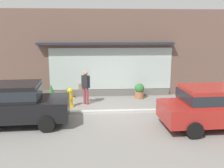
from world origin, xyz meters
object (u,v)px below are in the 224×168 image
at_px(parked_car_red, 218,105).
at_px(potted_plant_window_right, 139,91).
at_px(potted_plant_trailing_edge, 69,94).
at_px(pedestrian_with_handbag, 85,85).
at_px(fire_hydrant, 70,97).
at_px(potted_plant_by_entrance, 51,93).
at_px(parked_car_black, 13,102).
at_px(potted_plant_near_hydrant, 28,94).

bearing_deg(parked_car_red, potted_plant_window_right, 113.91).
bearing_deg(potted_plant_trailing_edge, parked_car_red, -37.71).
xyz_separation_m(pedestrian_with_handbag, potted_plant_window_right, (2.94, 0.95, -0.58)).
bearing_deg(fire_hydrant, potted_plant_window_right, 20.40).
relative_size(potted_plant_by_entrance, potted_plant_window_right, 1.09).
bearing_deg(fire_hydrant, potted_plant_by_entrance, 131.80).
bearing_deg(potted_plant_window_right, potted_plant_trailing_edge, 177.82).
distance_m(pedestrian_with_handbag, parked_car_black, 3.92).
relative_size(fire_hydrant, potted_plant_near_hydrant, 1.45).
relative_size(pedestrian_with_handbag, potted_plant_near_hydrant, 2.61).
xyz_separation_m(parked_car_red, potted_plant_by_entrance, (-7.02, 4.45, -0.47)).
height_order(fire_hydrant, pedestrian_with_handbag, pedestrian_with_handbag).
bearing_deg(fire_hydrant, potted_plant_near_hydrant, 150.14).
distance_m(parked_car_red, potted_plant_near_hydrant, 9.49).
relative_size(fire_hydrant, parked_car_black, 0.23).
bearing_deg(pedestrian_with_handbag, potted_plant_near_hydrant, 15.02).
height_order(pedestrian_with_handbag, potted_plant_near_hydrant, pedestrian_with_handbag).
relative_size(parked_car_black, potted_plant_trailing_edge, 6.93).
height_order(parked_car_red, potted_plant_window_right, parked_car_red).
xyz_separation_m(fire_hydrant, potted_plant_trailing_edge, (-0.22, 1.52, -0.18)).
bearing_deg(pedestrian_with_handbag, potted_plant_trailing_edge, -16.96).
height_order(parked_car_black, parked_car_red, parked_car_black).
relative_size(fire_hydrant, pedestrian_with_handbag, 0.55).
distance_m(parked_car_red, potted_plant_trailing_edge, 7.78).
bearing_deg(parked_car_black, potted_plant_near_hydrant, 92.85).
height_order(pedestrian_with_handbag, potted_plant_by_entrance, pedestrian_with_handbag).
bearing_deg(parked_car_black, potted_plant_trailing_edge, 62.54).
relative_size(parked_car_black, potted_plant_window_right, 5.07).
xyz_separation_m(fire_hydrant, potted_plant_by_entrance, (-1.10, 1.23, -0.05)).
height_order(fire_hydrant, potted_plant_by_entrance, fire_hydrant).
height_order(potted_plant_trailing_edge, potted_plant_window_right, potted_plant_window_right).
bearing_deg(parked_car_black, parked_car_red, -8.85).
distance_m(pedestrian_with_handbag, potted_plant_near_hydrant, 3.31).
bearing_deg(potted_plant_near_hydrant, potted_plant_by_entrance, -5.88).
xyz_separation_m(fire_hydrant, parked_car_red, (5.92, -3.22, 0.43)).
bearing_deg(parked_car_black, potted_plant_by_entrance, 73.09).
bearing_deg(potted_plant_trailing_edge, parked_car_black, -114.83).
bearing_deg(parked_car_red, fire_hydrant, 149.42).
bearing_deg(potted_plant_trailing_edge, fire_hydrant, -81.86).
relative_size(fire_hydrant, parked_car_red, 0.21).
height_order(parked_car_red, potted_plant_by_entrance, parked_car_red).
height_order(fire_hydrant, parked_car_red, parked_car_red).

